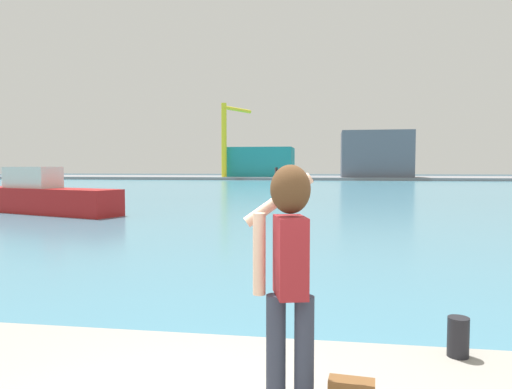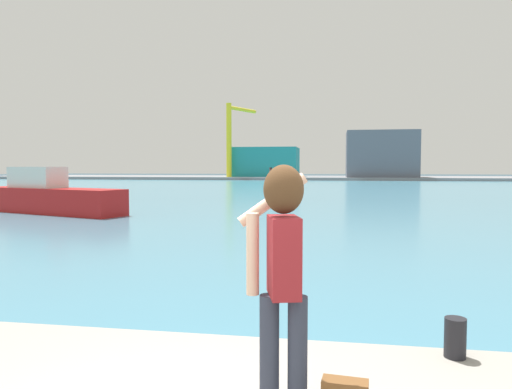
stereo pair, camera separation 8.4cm
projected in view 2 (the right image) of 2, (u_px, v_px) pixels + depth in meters
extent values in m
plane|color=#334751|center=(328.00, 189.00, 52.07)|extent=(220.00, 220.00, 0.00)
cube|color=teal|center=(328.00, 188.00, 54.04)|extent=(140.00, 100.00, 0.02)
cube|color=gray|center=(331.00, 178.00, 93.42)|extent=(140.00, 20.00, 0.52)
cylinder|color=#2D3342|center=(269.00, 352.00, 3.34)|extent=(0.14, 0.14, 0.82)
cylinder|color=#2D3342|center=(297.00, 354.00, 3.31)|extent=(0.14, 0.14, 0.82)
cube|color=maroon|center=(284.00, 256.00, 3.28)|extent=(0.28, 0.38, 0.56)
sphere|color=#E0B293|center=(284.00, 191.00, 3.26)|extent=(0.22, 0.22, 0.22)
ellipsoid|color=#472D19|center=(284.00, 189.00, 3.24)|extent=(0.28, 0.26, 0.34)
cylinder|color=#E0B293|center=(253.00, 254.00, 3.32)|extent=(0.09, 0.09, 0.58)
cylinder|color=#E0B293|center=(273.00, 200.00, 3.48)|extent=(0.53, 0.22, 0.40)
cube|color=black|center=(271.00, 177.00, 3.58)|extent=(0.03, 0.07, 0.14)
cylinder|color=black|center=(455.00, 338.00, 4.25)|extent=(0.19, 0.19, 0.36)
cube|color=#B21919|center=(52.00, 201.00, 24.33)|extent=(8.96, 4.57, 1.30)
cube|color=silver|center=(37.00, 177.00, 24.78)|extent=(3.37, 2.29, 1.09)
cube|color=teal|center=(267.00, 162.00, 93.71)|extent=(12.35, 9.15, 5.73)
cube|color=slate|center=(381.00, 154.00, 88.10)|extent=(12.74, 9.45, 8.53)
cylinder|color=yellow|center=(229.00, 140.00, 89.16)|extent=(1.00, 1.00, 13.95)
cylinder|color=yellow|center=(242.00, 110.00, 92.38)|extent=(4.29, 8.17, 0.70)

